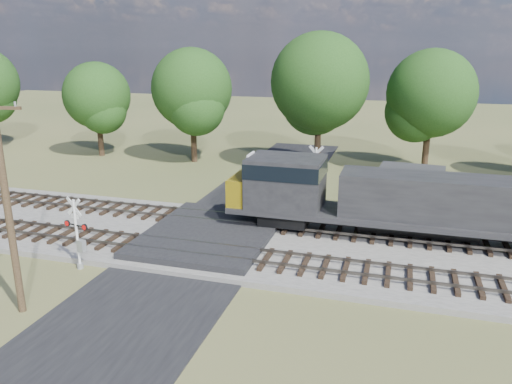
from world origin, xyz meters
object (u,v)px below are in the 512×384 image
(utility_pole, at_px, (7,202))
(equipment_shed, at_px, (410,191))
(crossing_signal_near, at_px, (79,240))
(crossing_signal_far, at_px, (314,181))

(utility_pole, relative_size, equipment_shed, 2.01)
(crossing_signal_near, bearing_deg, crossing_signal_far, 66.64)
(crossing_signal_near, distance_m, equipment_shed, 21.06)
(equipment_shed, bearing_deg, utility_pole, -125.39)
(crossing_signal_near, xyz_separation_m, equipment_shed, (15.71, 14.03, -0.10))
(crossing_signal_far, bearing_deg, utility_pole, 70.83)
(utility_pole, bearing_deg, equipment_shed, 39.60)
(crossing_signal_far, distance_m, utility_pole, 20.16)
(crossing_signal_far, relative_size, equipment_shed, 0.94)
(crossing_signal_near, xyz_separation_m, crossing_signal_far, (9.37, 13.35, 0.23))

